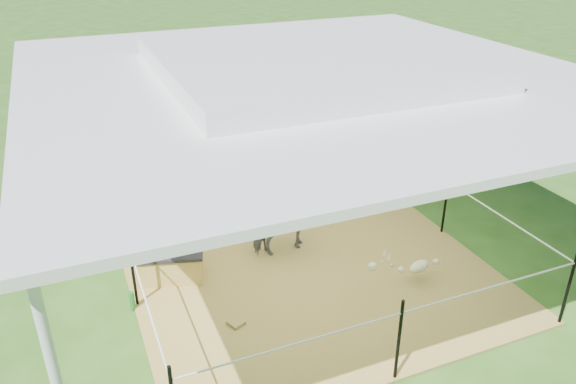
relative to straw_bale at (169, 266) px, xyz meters
name	(u,v)px	position (x,y,z in m)	size (l,w,h in m)	color
ground	(305,266)	(1.76, -0.38, -0.22)	(90.00, 90.00, 0.00)	#2D5919
hay_patch	(305,265)	(1.76, -0.38, -0.20)	(4.60, 4.60, 0.03)	brown
canopy_tent	(308,70)	(1.76, -0.38, 2.47)	(6.30, 6.30, 2.90)	silver
rope_fence	(306,225)	(1.76, -0.38, 0.43)	(4.54, 4.54, 1.00)	black
straw_bale	(169,266)	(0.00, 0.00, 0.00)	(0.84, 0.42, 0.37)	#B69742
dark_cloth	(168,252)	(0.00, 0.00, 0.21)	(0.90, 0.47, 0.05)	black
woman	(172,218)	(0.10, 0.00, 0.69)	(0.37, 0.24, 1.01)	red
green_bottle	(132,300)	(-0.55, -0.45, -0.07)	(0.07, 0.07, 0.23)	#1B7B29
pony	(287,227)	(1.65, 0.01, 0.21)	(0.43, 0.94, 0.79)	#505056
pink_hat	(287,198)	(1.65, 0.01, 0.66)	(0.25, 0.25, 0.11)	pink
foal	(419,264)	(2.96, -1.30, 0.06)	(0.89, 0.49, 0.49)	beige
trash_barrel	(329,85)	(5.37, 6.15, 0.23)	(0.57, 0.57, 0.89)	blue
picnic_table_near	(237,75)	(3.67, 8.37, 0.10)	(1.54, 1.11, 0.64)	brown
picnic_table_far	(322,56)	(6.65, 9.20, 0.19)	(1.97, 1.43, 0.82)	brown
distant_person	(275,78)	(4.23, 6.99, 0.32)	(0.52, 0.41, 1.07)	#348CC6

